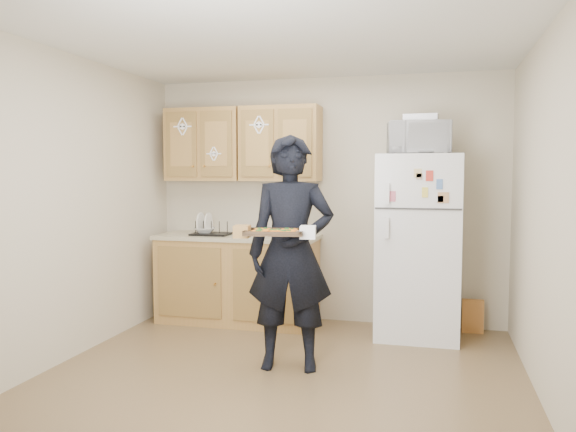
{
  "coord_description": "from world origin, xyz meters",
  "views": [
    {
      "loc": [
        1.09,
        -3.9,
        1.52
      ],
      "look_at": [
        -0.05,
        0.45,
        1.18
      ],
      "focal_mm": 35.0,
      "sensor_mm": 36.0,
      "label": 1
    }
  ],
  "objects_px": {
    "dish_rack": "(211,228)",
    "refrigerator": "(418,246)",
    "person": "(291,253)",
    "baking_tray": "(275,233)",
    "microwave": "(418,138)"
  },
  "relations": [
    {
      "from": "microwave",
      "to": "refrigerator",
      "type": "bearing_deg",
      "value": 60.13
    },
    {
      "from": "refrigerator",
      "to": "microwave",
      "type": "distance_m",
      "value": 1.0
    },
    {
      "from": "dish_rack",
      "to": "refrigerator",
      "type": "bearing_deg",
      "value": 0.49
    },
    {
      "from": "person",
      "to": "baking_tray",
      "type": "distance_m",
      "value": 0.35
    },
    {
      "from": "person",
      "to": "dish_rack",
      "type": "distance_m",
      "value": 1.59
    },
    {
      "from": "baking_tray",
      "to": "microwave",
      "type": "relative_size",
      "value": 0.79
    },
    {
      "from": "dish_rack",
      "to": "person",
      "type": "bearing_deg",
      "value": -44.96
    },
    {
      "from": "baking_tray",
      "to": "person",
      "type": "bearing_deg",
      "value": 72.84
    },
    {
      "from": "refrigerator",
      "to": "dish_rack",
      "type": "bearing_deg",
      "value": -179.51
    },
    {
      "from": "refrigerator",
      "to": "microwave",
      "type": "bearing_deg",
      "value": -109.6
    },
    {
      "from": "refrigerator",
      "to": "person",
      "type": "height_order",
      "value": "person"
    },
    {
      "from": "baking_tray",
      "to": "microwave",
      "type": "bearing_deg",
      "value": 46.7
    },
    {
      "from": "refrigerator",
      "to": "dish_rack",
      "type": "xyz_separation_m",
      "value": [
        -2.06,
        -0.02,
        0.13
      ]
    },
    {
      "from": "microwave",
      "to": "person",
      "type": "bearing_deg",
      "value": -140.31
    },
    {
      "from": "baking_tray",
      "to": "microwave",
      "type": "height_order",
      "value": "microwave"
    }
  ]
}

